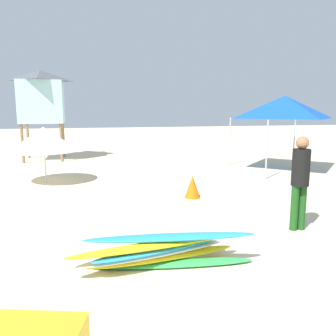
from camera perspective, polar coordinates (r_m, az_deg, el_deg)
ground at (r=4.02m, az=18.71°, el=-24.67°), size 80.00×80.00×0.00m
surfboard_pile at (r=5.09m, az=-0.87°, el=-13.42°), size 2.73×0.80×0.48m
lifeguard_near_left at (r=6.81m, az=20.87°, el=-1.34°), size 0.32×0.32×1.75m
popup_canopy at (r=13.51m, az=18.55°, el=9.46°), size 2.96×2.96×2.72m
lifeguard_tower at (r=16.32m, az=-20.05°, el=10.95°), size 1.98×1.98×3.88m
beach_umbrella_left at (r=11.17m, az=-19.71°, el=4.50°), size 2.07×2.07×1.70m
traffic_cone_near at (r=8.86m, az=4.04°, el=-3.08°), size 0.40×0.40×0.57m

